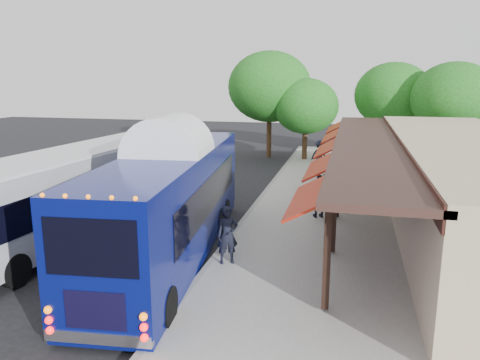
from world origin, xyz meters
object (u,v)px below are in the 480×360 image
Objects in this scene: coach_bus at (171,198)px; ped_a at (227,235)px; ped_b at (332,177)px; ped_d at (320,155)px; sign_board at (328,219)px; ped_c at (320,196)px; city_bus at (72,190)px.

coach_bus reaches higher than ped_a.
ped_d is at bearing -90.90° from ped_b.
ped_a is 4.30m from sign_board.
ped_d is at bearing 57.36° from ped_a.
ped_a is at bearing 109.58° from ped_d.
coach_bus is at bearing 50.97° from ped_b.
ped_c is at bearing 74.34° from ped_b.
ped_b is (9.15, 7.91, -0.70)m from city_bus.
sign_board is at bearing 22.49° from coach_bus.
coach_bus is at bearing 25.89° from ped_c.
city_bus is 6.47× the size of ped_b.
city_bus is 11.82× the size of sign_board.
ped_b is at bearing 45.76° from city_bus.
ped_c is at bearing 94.42° from sign_board.
coach_bus is at bearing 101.85° from ped_d.
city_bus is at bearing 140.48° from ped_a.
ped_d is at bearing -108.67° from ped_c.
ped_d is (8.11, 14.09, -0.69)m from city_bus.
ped_b is (2.80, 9.41, 0.03)m from ped_a.
ped_a is at bearing -8.38° from city_bus.
ped_d reaches higher than ped_a.
ped_c is 2.50m from sign_board.
coach_bus is at bearing -8.25° from city_bus.
sign_board is at bearing 121.35° from ped_d.
ped_d is at bearing 65.00° from city_bus.
city_bus is 6.42× the size of ped_d.
city_bus reaches higher than ped_a.
sign_board is (0.46, -2.45, -0.21)m from ped_c.
city_bus reaches higher than ped_d.
ped_b is at bearing 47.22° from ped_a.
coach_bus is 15.59m from ped_d.
city_bus is 6.65× the size of ped_a.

